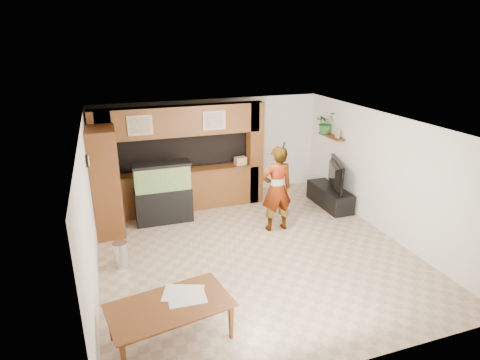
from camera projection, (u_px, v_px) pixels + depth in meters
name	position (u px, v px, depth m)	size (l,w,h in m)	color
floor	(253.00, 250.00, 8.17)	(6.50, 6.50, 0.00)	tan
ceiling	(255.00, 124.00, 7.28)	(6.50, 6.50, 0.00)	white
wall_back	(210.00, 148.00, 10.62)	(6.00, 6.00, 0.00)	silver
wall_left	(89.00, 211.00, 6.81)	(6.50, 6.50, 0.00)	silver
wall_right	(384.00, 174.00, 8.64)	(6.50, 6.50, 0.00)	silver
partition	(179.00, 158.00, 9.78)	(4.20, 0.99, 2.60)	brown
wall_clock	(88.00, 161.00, 7.51)	(0.05, 0.25, 0.25)	black
wall_shelf	(332.00, 136.00, 10.19)	(0.25, 0.90, 0.04)	#5C2C16
pantry_cabinet	(106.00, 182.00, 8.54)	(0.59, 0.96, 2.34)	#5C2C16
trash_can	(121.00, 255.00, 7.49)	(0.27, 0.27, 0.50)	#B2B2B7
aquarium	(163.00, 193.00, 9.21)	(1.29, 0.49, 1.43)	black
tv_stand	(330.00, 197.00, 10.22)	(0.54, 1.47, 0.49)	black
television	(331.00, 174.00, 10.02)	(1.25, 0.16, 0.72)	black
photo_frame	(337.00, 134.00, 9.92)	(0.03, 0.15, 0.19)	tan
potted_plant	(325.00, 123.00, 10.34)	(0.51, 0.44, 0.56)	#275E25
person	(277.00, 189.00, 8.73)	(0.70, 0.46, 1.93)	#9F7B57
microphone	(284.00, 146.00, 8.26)	(0.04, 0.04, 0.17)	black
dining_table	(172.00, 323.00, 5.64)	(1.69, 0.94, 0.59)	#5C2C16
newspaper_a	(183.00, 293.00, 5.81)	(0.57, 0.42, 0.01)	silver
newspaper_b	(187.00, 298.00, 5.71)	(0.54, 0.39, 0.01)	silver
counter_box	(240.00, 161.00, 10.13)	(0.28, 0.19, 0.19)	#A38558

